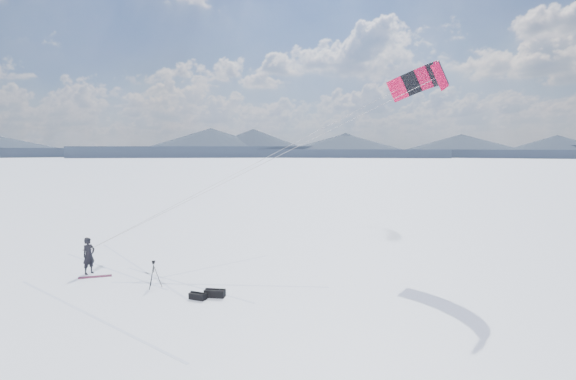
% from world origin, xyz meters
% --- Properties ---
extents(ground, '(1800.00, 1800.00, 0.00)m').
position_xyz_m(ground, '(0.00, 0.00, 0.00)').
color(ground, white).
extents(horizon_hills, '(704.00, 704.00, 10.48)m').
position_xyz_m(horizon_hills, '(-0.00, 0.00, 4.63)').
color(horizon_hills, black).
rests_on(horizon_hills, ground).
extents(snow_tracks, '(14.76, 10.25, 0.01)m').
position_xyz_m(snow_tracks, '(-0.65, -0.35, 0.00)').
color(snow_tracks, silver).
rests_on(snow_tracks, ground).
extents(snowkiter, '(0.64, 0.76, 1.78)m').
position_xyz_m(snowkiter, '(-3.56, 1.46, 0.00)').
color(snowkiter, black).
rests_on(snowkiter, ground).
extents(snowboard, '(1.44, 0.96, 0.04)m').
position_xyz_m(snowboard, '(-2.94, 0.94, 0.02)').
color(snowboard, maroon).
rests_on(snowboard, ground).
extents(tripod, '(0.62, 0.59, 1.21)m').
position_xyz_m(tripod, '(0.58, -0.26, 0.78)').
color(tripod, black).
rests_on(tripod, ground).
extents(gear_bag_a, '(0.83, 0.40, 0.37)m').
position_xyz_m(gear_bag_a, '(3.61, -1.11, 0.16)').
color(gear_bag_a, black).
rests_on(gear_bag_a, ground).
extents(gear_bag_b, '(0.76, 0.50, 0.32)m').
position_xyz_m(gear_bag_b, '(3.03, -1.50, 0.14)').
color(gear_bag_b, black).
rests_on(gear_bag_b, ground).
extents(power_kite, '(17.52, 8.08, 9.39)m').
position_xyz_m(power_kite, '(12.58, 6.76, 9.65)').
color(power_kite, red).
rests_on(power_kite, ground).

